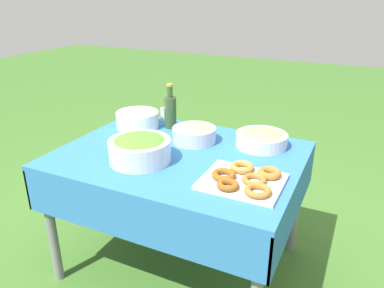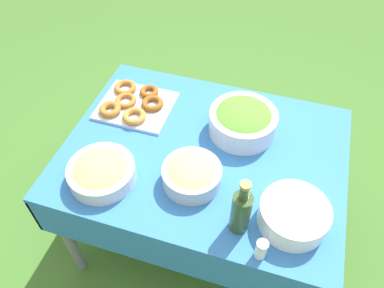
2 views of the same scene
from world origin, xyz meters
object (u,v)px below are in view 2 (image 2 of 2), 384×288
at_px(salad_bowl, 243,120).
at_px(bread_bowl, 102,172).
at_px(donut_platter, 134,104).
at_px(plate_stack, 293,215).
at_px(pasta_bowl, 192,174).
at_px(olive_oil_bottle, 241,211).

relative_size(salad_bowl, bread_bowl, 1.11).
relative_size(donut_platter, plate_stack, 1.35).
distance_m(salad_bowl, pasta_bowl, 0.37).
xyz_separation_m(salad_bowl, olive_oil_bottle, (-0.10, 0.49, 0.04)).
height_order(salad_bowl, pasta_bowl, salad_bowl).
distance_m(plate_stack, olive_oil_bottle, 0.21).
xyz_separation_m(plate_stack, bread_bowl, (0.77, 0.03, -0.00)).
distance_m(salad_bowl, plate_stack, 0.50).
bearing_deg(pasta_bowl, salad_bowl, -110.70).
bearing_deg(pasta_bowl, bread_bowl, 14.87).
height_order(olive_oil_bottle, bread_bowl, olive_oil_bottle).
xyz_separation_m(pasta_bowl, olive_oil_bottle, (-0.23, 0.15, 0.06)).
height_order(donut_platter, plate_stack, plate_stack).
bearing_deg(plate_stack, salad_bowl, -55.45).
height_order(salad_bowl, donut_platter, salad_bowl).
bearing_deg(bread_bowl, plate_stack, -177.83).
bearing_deg(bread_bowl, salad_bowl, -138.00).
bearing_deg(donut_platter, salad_bowl, 179.76).
relative_size(salad_bowl, olive_oil_bottle, 1.13).
bearing_deg(pasta_bowl, donut_platter, -40.27).
bearing_deg(olive_oil_bottle, bread_bowl, -4.86).
height_order(pasta_bowl, bread_bowl, pasta_bowl).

